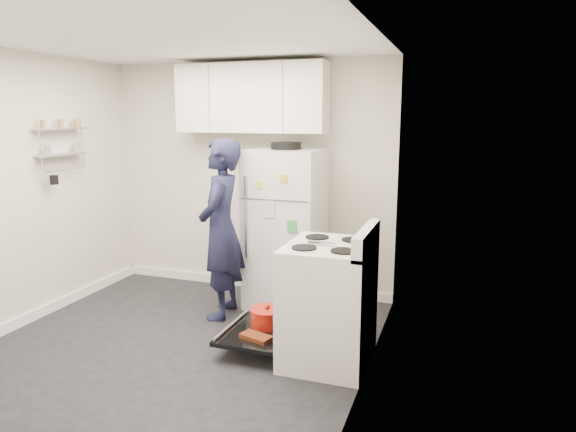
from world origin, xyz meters
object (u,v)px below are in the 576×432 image
at_px(refrigerator, 286,227).
at_px(person, 221,229).
at_px(electric_range, 327,304).
at_px(open_oven_door, 263,325).

distance_m(refrigerator, person, 0.71).
distance_m(electric_range, person, 1.39).
relative_size(electric_range, person, 0.64).
bearing_deg(open_oven_door, person, 139.90).
bearing_deg(electric_range, refrigerator, 123.36).
distance_m(open_oven_door, person, 1.06).
height_order(open_oven_door, person, person).
xyz_separation_m(electric_range, person, (-1.20, 0.58, 0.39)).
distance_m(electric_range, open_oven_door, 0.64).
bearing_deg(refrigerator, open_oven_door, -81.70).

